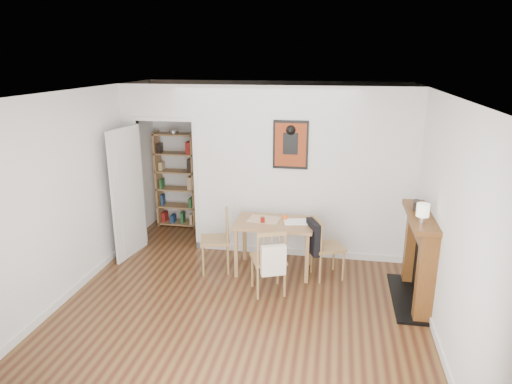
% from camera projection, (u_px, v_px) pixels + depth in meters
% --- Properties ---
extents(ground, '(5.20, 5.20, 0.00)m').
position_uv_depth(ground, '(247.00, 294.00, 5.98)').
color(ground, brown).
rests_on(ground, ground).
extents(room_shell, '(5.20, 5.20, 5.20)m').
position_uv_depth(room_shell, '(270.00, 174.00, 6.86)').
color(room_shell, silver).
rests_on(room_shell, ground).
extents(dining_table, '(1.10, 0.70, 0.75)m').
position_uv_depth(dining_table, '(274.00, 228.00, 6.46)').
color(dining_table, olive).
rests_on(dining_table, ground).
extents(chair_left, '(0.56, 0.56, 0.91)m').
position_uv_depth(chair_left, '(215.00, 241.00, 6.54)').
color(chair_left, '#9A7A47').
rests_on(chair_left, ground).
extents(chair_right, '(0.62, 0.58, 0.88)m').
position_uv_depth(chair_right, '(326.00, 247.00, 6.34)').
color(chair_right, '#9A7A47').
rests_on(chair_right, ground).
extents(chair_front, '(0.59, 0.63, 0.91)m').
position_uv_depth(chair_front, '(269.00, 260.00, 5.91)').
color(chair_front, '#9A7A47').
rests_on(chair_front, ground).
extents(bookshelf, '(0.73, 0.29, 1.72)m').
position_uv_depth(bookshelf, '(177.00, 180.00, 8.22)').
color(bookshelf, olive).
rests_on(bookshelf, ground).
extents(fireplace, '(0.45, 1.25, 1.16)m').
position_uv_depth(fireplace, '(420.00, 255.00, 5.68)').
color(fireplace, brown).
rests_on(fireplace, ground).
extents(red_glass, '(0.06, 0.06, 0.08)m').
position_uv_depth(red_glass, '(263.00, 220.00, 6.40)').
color(red_glass, maroon).
rests_on(red_glass, dining_table).
extents(orange_fruit, '(0.07, 0.07, 0.07)m').
position_uv_depth(orange_fruit, '(285.00, 218.00, 6.50)').
color(orange_fruit, '#FF520D').
rests_on(orange_fruit, dining_table).
extents(placemat, '(0.46, 0.36, 0.00)m').
position_uv_depth(placemat, '(264.00, 219.00, 6.52)').
color(placemat, '#BFB69D').
rests_on(placemat, dining_table).
extents(notebook, '(0.36, 0.29, 0.02)m').
position_uv_depth(notebook, '(296.00, 222.00, 6.41)').
color(notebook, white).
rests_on(notebook, dining_table).
extents(mantel_lamp, '(0.15, 0.15, 0.23)m').
position_uv_depth(mantel_lamp, '(423.00, 211.00, 5.19)').
color(mantel_lamp, silver).
rests_on(mantel_lamp, fireplace).
extents(ceramic_jar_a, '(0.10, 0.10, 0.12)m').
position_uv_depth(ceramic_jar_a, '(417.00, 206.00, 5.63)').
color(ceramic_jar_a, black).
rests_on(ceramic_jar_a, fireplace).
extents(ceramic_jar_b, '(0.08, 0.08, 0.10)m').
position_uv_depth(ceramic_jar_b, '(416.00, 204.00, 5.76)').
color(ceramic_jar_b, black).
rests_on(ceramic_jar_b, fireplace).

